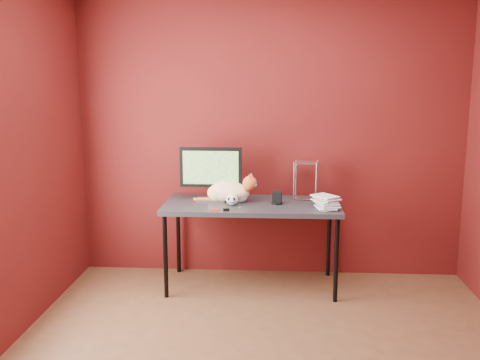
# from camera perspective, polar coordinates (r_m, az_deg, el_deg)

# --- Properties ---
(room) EXTENTS (3.52, 3.52, 2.61)m
(room) POSITION_cam_1_polar(r_m,az_deg,el_deg) (3.12, 3.02, 4.20)
(room) COLOR #4F2F1B
(room) RESTS_ON ground
(desk) EXTENTS (1.50, 0.70, 0.75)m
(desk) POSITION_cam_1_polar(r_m,az_deg,el_deg) (4.61, 1.26, -3.09)
(desk) COLOR black
(desk) RESTS_ON ground
(monitor) EXTENTS (0.54, 0.17, 0.47)m
(monitor) POSITION_cam_1_polar(r_m,az_deg,el_deg) (4.65, -3.13, 0.96)
(monitor) COLOR #A6A6AB
(monitor) RESTS_ON desk
(cat) EXTENTS (0.56, 0.28, 0.26)m
(cat) POSITION_cam_1_polar(r_m,az_deg,el_deg) (4.64, -1.13, -1.22)
(cat) COLOR orange
(cat) RESTS_ON desk
(skull_mug) EXTENTS (0.10, 0.10, 0.10)m
(skull_mug) POSITION_cam_1_polar(r_m,az_deg,el_deg) (4.50, -0.85, -2.10)
(skull_mug) COLOR silver
(skull_mug) RESTS_ON desk
(speaker) EXTENTS (0.10, 0.10, 0.11)m
(speaker) POSITION_cam_1_polar(r_m,az_deg,el_deg) (4.56, 3.98, -1.95)
(speaker) COLOR black
(speaker) RESTS_ON desk
(book_stack) EXTENTS (0.24, 0.25, 1.21)m
(book_stack) POSITION_cam_1_polar(r_m,az_deg,el_deg) (4.33, 8.53, 4.74)
(book_stack) COLOR beige
(book_stack) RESTS_ON desk
(wire_rack) EXTENTS (0.22, 0.19, 0.34)m
(wire_rack) POSITION_cam_1_polar(r_m,az_deg,el_deg) (4.77, 7.03, -0.01)
(wire_rack) COLOR #A6A6AB
(wire_rack) RESTS_ON desk
(pocket_knife) EXTENTS (0.07, 0.04, 0.01)m
(pocket_knife) POSITION_cam_1_polar(r_m,az_deg,el_deg) (4.33, -2.68, -3.20)
(pocket_knife) COLOR #AC0D10
(pocket_knife) RESTS_ON desk
(black_gadget) EXTENTS (0.05, 0.04, 0.02)m
(black_gadget) POSITION_cam_1_polar(r_m,az_deg,el_deg) (4.32, -1.48, -3.16)
(black_gadget) COLOR black
(black_gadget) RESTS_ON desk
(washer) EXTENTS (0.04, 0.04, 0.00)m
(washer) POSITION_cam_1_polar(r_m,az_deg,el_deg) (4.44, 0.08, -2.94)
(washer) COLOR #A6A6AB
(washer) RESTS_ON desk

